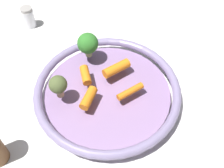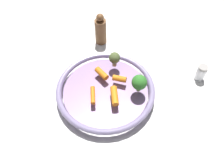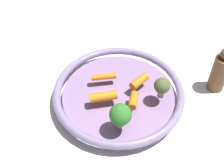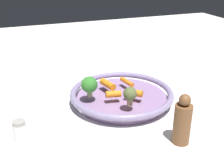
# 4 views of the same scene
# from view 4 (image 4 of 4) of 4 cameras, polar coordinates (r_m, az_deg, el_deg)

# --- Properties ---
(ground_plane) EXTENTS (2.43, 2.43, 0.00)m
(ground_plane) POSITION_cam_4_polar(r_m,az_deg,el_deg) (0.91, 1.91, -3.54)
(ground_plane) COLOR silver
(serving_bowl) EXTENTS (0.32, 0.32, 0.04)m
(serving_bowl) POSITION_cam_4_polar(r_m,az_deg,el_deg) (0.90, 1.93, -2.32)
(serving_bowl) COLOR #8E709E
(serving_bowl) RESTS_ON ground_plane
(baby_carrot_right) EXTENTS (0.05, 0.03, 0.02)m
(baby_carrot_right) POSITION_cam_4_polar(r_m,az_deg,el_deg) (0.85, 0.27, -2.03)
(baby_carrot_right) COLOR orange
(baby_carrot_right) RESTS_ON serving_bowl
(baby_carrot_near_rim) EXTENTS (0.04, 0.07, 0.02)m
(baby_carrot_near_rim) POSITION_cam_4_polar(r_m,az_deg,el_deg) (0.91, -0.85, -0.06)
(baby_carrot_near_rim) COLOR orange
(baby_carrot_near_rim) RESTS_ON serving_bowl
(baby_carrot_back) EXTENTS (0.05, 0.05, 0.02)m
(baby_carrot_back) POSITION_cam_4_polar(r_m,az_deg,el_deg) (0.86, 4.43, -1.75)
(baby_carrot_back) COLOR orange
(baby_carrot_back) RESTS_ON serving_bowl
(baby_carrot_left) EXTENTS (0.03, 0.06, 0.02)m
(baby_carrot_left) POSITION_cam_4_polar(r_m,az_deg,el_deg) (0.94, 2.99, 0.43)
(baby_carrot_left) COLOR orange
(baby_carrot_left) RESTS_ON serving_bowl
(broccoli_floret_mid) EXTENTS (0.05, 0.05, 0.06)m
(broccoli_floret_mid) POSITION_cam_4_polar(r_m,az_deg,el_deg) (0.84, -4.53, -0.19)
(broccoli_floret_mid) COLOR #96AB66
(broccoli_floret_mid) RESTS_ON serving_bowl
(broccoli_floret_large) EXTENTS (0.04, 0.04, 0.06)m
(broccoli_floret_large) POSITION_cam_4_polar(r_m,az_deg,el_deg) (0.79, 3.62, -2.08)
(broccoli_floret_large) COLOR tan
(broccoli_floret_large) RESTS_ON serving_bowl
(salt_shaker) EXTENTS (0.03, 0.03, 0.06)m
(salt_shaker) POSITION_cam_4_polar(r_m,az_deg,el_deg) (0.74, -17.83, -9.07)
(salt_shaker) COLOR white
(salt_shaker) RESTS_ON ground_plane
(pepper_mill) EXTENTS (0.04, 0.04, 0.13)m
(pepper_mill) POSITION_cam_4_polar(r_m,az_deg,el_deg) (0.72, 13.84, -7.30)
(pepper_mill) COLOR brown
(pepper_mill) RESTS_ON ground_plane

